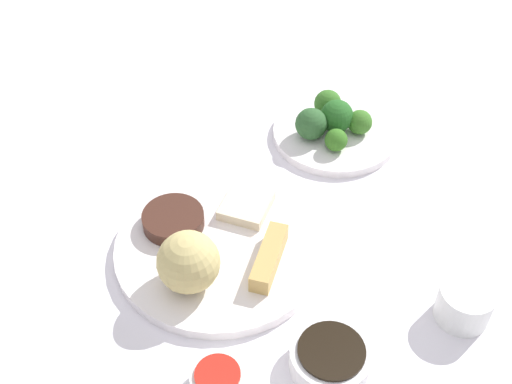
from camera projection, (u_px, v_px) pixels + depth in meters
tabletop at (204, 250)px, 0.93m from camera, size 2.20×2.20×0.02m
main_plate at (220, 247)px, 0.91m from camera, size 0.29×0.29×0.02m
rice_scoop at (188, 262)px, 0.83m from camera, size 0.08×0.08×0.08m
spring_roll at (269, 257)px, 0.87m from camera, size 0.05×0.11×0.03m
crab_rangoon_wonton at (246, 205)px, 0.95m from camera, size 0.08×0.09×0.02m
stir_fry_heap at (173, 220)px, 0.93m from camera, size 0.09×0.09×0.02m
broccoli_plate at (335, 133)px, 1.10m from camera, size 0.21×0.21×0.01m
broccoli_floret_0 at (337, 116)px, 1.07m from camera, size 0.05×0.05×0.05m
broccoli_floret_1 at (360, 122)px, 1.07m from camera, size 0.04×0.04×0.04m
broccoli_floret_2 at (311, 124)px, 1.06m from camera, size 0.05×0.05×0.05m
broccoli_floret_3 at (336, 140)px, 1.04m from camera, size 0.04×0.04×0.04m
broccoli_floret_4 at (328, 103)px, 1.11m from camera, size 0.05×0.05×0.05m
soy_sauce_bowl at (330, 358)px, 0.78m from camera, size 0.10×0.10×0.03m
soy_sauce_bowl_liquid at (332, 350)px, 0.77m from camera, size 0.08×0.08×0.00m
sauce_ramekin_sweet_and_sour at (218, 381)px, 0.76m from camera, size 0.07×0.07×0.02m
sauce_ramekin_sweet_and_sour_liquid at (217, 374)px, 0.75m from camera, size 0.05×0.05×0.00m
teacup at (465, 304)px, 0.82m from camera, size 0.07×0.07×0.05m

